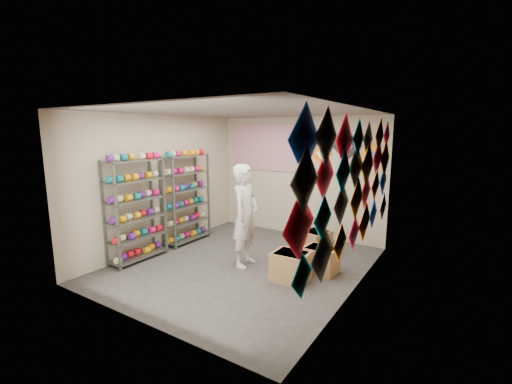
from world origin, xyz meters
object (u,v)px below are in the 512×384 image
Objects in this scene: shelf_rack_back at (186,199)px; carton_b at (320,260)px; carton_a at (291,267)px; carton_c at (316,242)px; shelf_rack_front at (136,210)px; shopkeeper at (245,216)px.

carton_b is (3.10, -0.02, -0.73)m from shelf_rack_back.
carton_a is at bearing -11.68° from shelf_rack_back.
shelf_rack_front is at bearing -123.85° from carton_c.
carton_b is at bearing -80.57° from shopkeeper.
shelf_rack_front is 2.03m from shopkeeper.
carton_b is (3.10, 1.28, -0.73)m from shelf_rack_front.
shopkeeper is 1.50m from carton_b.
carton_b is (1.27, 0.40, -0.69)m from shopkeeper.
shelf_rack_front is 3.00m from carton_a.
carton_c is at bearing 17.57° from shelf_rack_back.
shelf_rack_back is 1.88m from shopkeeper.
carton_c is at bearing 94.81° from carton_a.
shelf_rack_back is at bearing -176.44° from carton_b.
carton_b is (0.28, 0.56, -0.02)m from carton_a.
shelf_rack_front reaches higher than carton_c.
shopkeeper is 1.66m from carton_c.
shelf_rack_back is 1.04× the size of shopkeeper.
shelf_rack_back is 3.18m from carton_b.
shelf_rack_front is 3.73× the size of carton_c.
shopkeeper is at bearing -158.46° from carton_b.
carton_a is 0.63m from carton_b.
shelf_rack_front reaches higher than shopkeeper.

